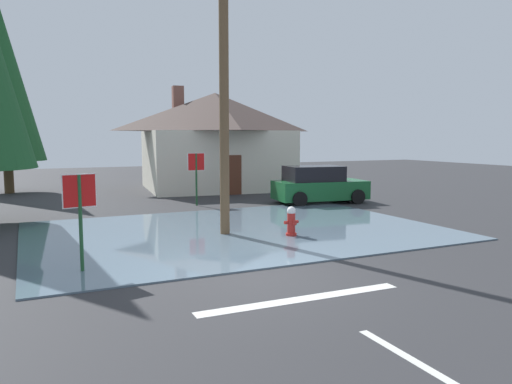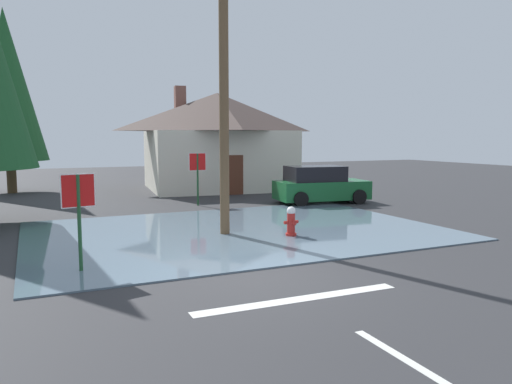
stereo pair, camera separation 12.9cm
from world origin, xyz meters
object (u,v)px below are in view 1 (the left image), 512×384
parked_car (318,185)px  utility_pole (224,72)px  house (215,139)px  pine_tree_short_left (4,85)px  stop_sign_near (80,203)px  fire_hydrant (291,222)px  stop_sign_far (196,168)px

parked_car → utility_pole: bearing=-142.4°
house → pine_tree_short_left: 11.16m
stop_sign_near → house: 17.55m
fire_hydrant → utility_pole: bearing=146.5°
house → pine_tree_short_left: bearing=167.4°
fire_hydrant → pine_tree_short_left: (-7.75, 16.08, 5.10)m
stop_sign_far → house: house is taller
house → pine_tree_short_left: pine_tree_short_left is taller
pine_tree_short_left → parked_car: bearing=-38.9°
pine_tree_short_left → house: bearing=-12.6°
fire_hydrant → pine_tree_short_left: pine_tree_short_left is taller
stop_sign_near → house: size_ratio=0.24×
stop_sign_far → parked_car: 5.42m
pine_tree_short_left → stop_sign_far: bearing=-49.5°
utility_pole → stop_sign_near: bearing=-149.5°
parked_car → stop_sign_far: bearing=164.1°
house → utility_pole: bearing=-109.4°
utility_pole → pine_tree_short_left: bearing=112.2°
house → parked_car: 8.19m
stop_sign_far → house: (3.21, 6.23, 1.18)m
fire_hydrant → parked_car: 7.66m
stop_sign_far → parked_car: stop_sign_far is taller
utility_pole → house: (4.45, 12.62, -2.00)m
fire_hydrant → pine_tree_short_left: size_ratio=0.10×
stop_sign_near → pine_tree_short_left: bearing=95.8°
fire_hydrant → house: 14.19m
parked_car → fire_hydrant: bearing=-128.2°
stop_sign_near → stop_sign_far: size_ratio=0.95×
fire_hydrant → utility_pole: (-1.65, 1.09, 4.34)m
stop_sign_near → parked_car: size_ratio=0.51×
house → parked_car: (1.94, -7.70, -2.00)m
stop_sign_near → fire_hydrant: bearing=13.6°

